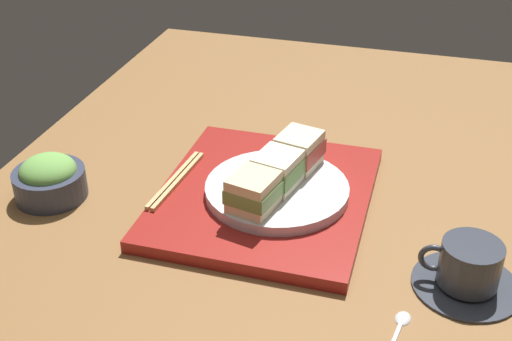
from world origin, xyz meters
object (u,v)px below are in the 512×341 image
Objects in this scene: sandwich_plate at (277,190)px; coffee_cup at (468,269)px; chopsticks_pair at (176,180)px; teaspoon at (400,324)px; sandwich_middle at (277,170)px; sandwich_far at (253,192)px; sandwich_near at (299,150)px; salad_bowl at (49,179)px.

sandwich_plate is 1.56× the size of coffee_cup.
teaspoon is (20.99, 38.44, -2.08)cm from chopsticks_pair.
coffee_cup is at bearing 67.94° from sandwich_middle.
sandwich_far is at bearing 68.01° from chopsticks_pair.
sandwich_middle is 17.27cm from chopsticks_pair.
sandwich_near is 20.61cm from chopsticks_pair.
sandwich_plate is at bearing -14.99° from sandwich_near.
teaspoon is at bearing 34.55° from sandwich_near.
sandwich_middle is at bearing 93.10° from chopsticks_pair.
sandwich_plate is 36.72cm from salad_bowl.
coffee_cup is at bearing 86.21° from salad_bowl.
sandwich_middle is at bearing -135.00° from sandwich_plate.
salad_bowl is at bearing -78.11° from sandwich_middle.
sandwich_near is 0.87× the size of teaspoon.
sandwich_far is 31.77cm from coffee_cup.
coffee_cup is 1.46× the size of teaspoon.
sandwich_middle is 0.85× the size of teaspoon.
coffee_cup is (4.32, 65.27, -0.29)cm from salad_bowl.
sandwich_near is 33.50cm from coffee_cup.
coffee_cup is (11.89, 29.34, 0.08)cm from sandwich_plate.
sandwich_near is at bearing 112.82° from chopsticks_pair.
teaspoon is at bearing 76.04° from salad_bowl.
teaspoon is at bearing 61.37° from chopsticks_pair.
sandwich_near is 7.16cm from sandwich_middle.
sandwich_middle reaches higher than chopsticks_pair.
chopsticks_pair is (0.91, -16.75, -0.49)cm from sandwich_plate.
sandwich_middle is (6.92, -1.85, -0.11)cm from sandwich_near.
sandwich_far is 16.57cm from chopsticks_pair.
sandwich_far is 0.57× the size of coffee_cup.
sandwich_far is at bearing -99.06° from coffee_cup.
sandwich_middle is at bearing 101.89° from salad_bowl.
sandwich_middle reaches higher than coffee_cup.
sandwich_far reaches higher than sandwich_plate.
salad_bowl is 0.80× the size of coffee_cup.
chopsticks_pair is (7.83, -18.60, -4.21)cm from sandwich_near.
salad_bowl reaches higher than teaspoon.
sandwich_far is 0.71× the size of salad_bowl.
sandwich_far is at bearing -122.45° from teaspoon.
coffee_cup is (18.81, 27.48, -3.63)cm from sandwich_near.
chopsticks_pair is (-6.01, -14.90, -4.06)cm from sandwich_far.
sandwich_plate is 2.28× the size of teaspoon.
teaspoon is (21.89, 21.69, -6.18)cm from sandwich_middle.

